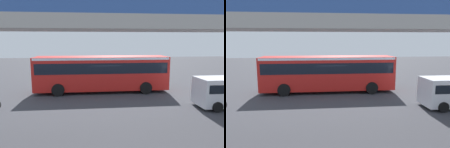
# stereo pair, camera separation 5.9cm
# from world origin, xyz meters

# --- Properties ---
(ground) EXTENTS (80.00, 80.00, 0.00)m
(ground) POSITION_xyz_m (0.00, 0.00, 0.00)
(ground) COLOR #38383D
(city_bus) EXTENTS (11.54, 2.85, 3.15)m
(city_bus) POSITION_xyz_m (0.20, -0.09, 1.88)
(city_bus) COLOR red
(city_bus) RESTS_ON ground
(traffic_sign) EXTENTS (0.08, 0.60, 2.80)m
(traffic_sign) POSITION_xyz_m (-3.22, -4.64, 1.89)
(traffic_sign) COLOR slate
(traffic_sign) RESTS_ON ground
(lane_dash_leftmost) EXTENTS (2.00, 0.20, 0.01)m
(lane_dash_leftmost) POSITION_xyz_m (-4.00, -2.26, 0.00)
(lane_dash_leftmost) COLOR silver
(lane_dash_leftmost) RESTS_ON ground
(lane_dash_left) EXTENTS (2.00, 0.20, 0.01)m
(lane_dash_left) POSITION_xyz_m (0.00, -2.26, 0.00)
(lane_dash_left) COLOR silver
(lane_dash_left) RESTS_ON ground
(lane_dash_centre) EXTENTS (2.00, 0.20, 0.01)m
(lane_dash_centre) POSITION_xyz_m (4.00, -2.26, 0.00)
(lane_dash_centre) COLOR silver
(lane_dash_centre) RESTS_ON ground
(pedestrian_overpass) EXTENTS (24.74, 2.60, 6.50)m
(pedestrian_overpass) POSITION_xyz_m (0.00, 9.87, 4.75)
(pedestrian_overpass) COLOR #B2ADA5
(pedestrian_overpass) RESTS_ON ground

